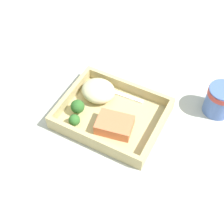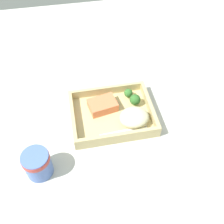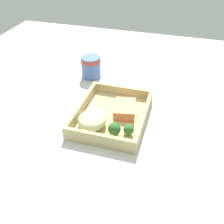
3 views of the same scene
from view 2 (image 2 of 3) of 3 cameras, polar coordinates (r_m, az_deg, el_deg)
ground_plane at (r=90.80cm, az=0.00°, el=-1.49°), size 160.00×160.00×2.00cm
takeout_tray at (r=89.55cm, az=0.00°, el=-0.86°), size 27.43×21.90×1.20cm
tray_rim at (r=87.82cm, az=0.00°, el=0.05°), size 27.43×21.90×3.25cm
salmon_fillet at (r=89.83cm, az=-2.05°, el=1.50°), size 10.36×8.29×3.19cm
mashed_potatoes at (r=85.69cm, az=4.88°, el=-1.19°), size 9.69×8.66×4.68cm
broccoli_floret_1 at (r=93.47cm, az=3.58°, el=4.14°), size 3.07×3.07×3.45cm
broccoli_floret_2 at (r=90.86cm, az=5.04°, el=2.67°), size 3.80×3.80×4.26cm
fork at (r=84.88cm, az=3.28°, el=-4.13°), size 15.86×2.41×0.44cm
paper_cup at (r=77.62cm, az=-15.97°, el=-10.65°), size 7.91×7.91×8.59cm
receipt_slip at (r=76.63cm, az=3.28°, el=-16.39°), size 11.09×14.12×0.24cm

